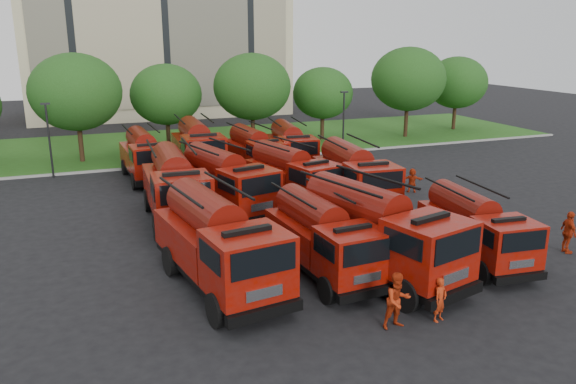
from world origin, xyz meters
name	(u,v)px	position (x,y,z in m)	size (l,w,h in m)	color
ground	(277,243)	(0.00, 0.00, 0.00)	(140.00, 140.00, 0.00)	black
lawn	(177,145)	(0.00, 26.00, 0.06)	(70.00, 16.00, 0.12)	#244B14
curb	(196,163)	(0.00, 17.90, 0.07)	(70.00, 0.30, 0.14)	gray
apartment_building	(155,8)	(2.00, 47.94, 12.50)	(30.00, 14.18, 25.00)	beige
tree_2	(76,92)	(-8.00, 21.50, 5.35)	(6.72, 6.72, 8.22)	#382314
tree_3	(166,94)	(-1.00, 24.00, 4.68)	(5.88, 5.88, 7.19)	#382314
tree_4	(252,87)	(6.00, 22.50, 5.22)	(6.55, 6.55, 8.01)	#382314
tree_5	(323,93)	(13.00, 23.50, 4.35)	(5.46, 5.46, 6.68)	#382314
tree_6	(408,79)	(21.00, 22.00, 5.49)	(6.89, 6.89, 8.42)	#382314
tree_7	(457,83)	(28.00, 24.00, 4.82)	(6.05, 6.05, 7.39)	#382314
lamp_post_0	(49,136)	(-10.00, 17.20, 2.90)	(0.60, 0.25, 5.11)	black
lamp_post_1	(344,119)	(12.00, 17.20, 2.90)	(0.60, 0.25, 5.11)	black
fire_truck_0	(218,243)	(-3.69, -3.67, 1.81)	(3.83, 8.20, 3.59)	black
fire_truck_1	(322,237)	(0.55, -3.95, 1.56)	(2.86, 6.95, 3.10)	black
fire_truck_2	(377,232)	(2.49, -4.87, 1.83)	(4.64, 8.43, 3.64)	black
fire_truck_3	(475,228)	(7.22, -5.00, 1.47)	(2.87, 6.63, 2.93)	black
fire_truck_4	(175,186)	(-3.75, 5.18, 1.81)	(3.18, 8.01, 3.59)	black
fire_truck_5	(225,182)	(-1.01, 5.41, 1.74)	(4.37, 7.98, 3.45)	black
fire_truck_6	(291,175)	(3.09, 5.99, 1.62)	(3.94, 7.45, 3.23)	black
fire_truck_7	(354,176)	(6.21, 4.21, 1.72)	(3.24, 7.71, 3.42)	black
fire_truck_8	(145,155)	(-4.12, 14.67, 1.61)	(2.85, 7.15, 3.20)	black
fire_truck_9	(197,147)	(-0.37, 15.35, 1.80)	(3.15, 7.96, 3.57)	black
fire_truck_10	(255,152)	(3.21, 13.34, 1.59)	(2.94, 7.10, 3.16)	black
fire_truck_11	(290,147)	(6.01, 13.70, 1.64)	(3.42, 7.43, 3.26)	black
firefighter_0	(438,320)	(2.65, -8.99, 0.00)	(0.57, 0.42, 1.57)	#A9280D
firefighter_1	(396,327)	(1.04, -8.87, 0.00)	(0.95, 0.52, 1.96)	#A9280D
firefighter_2	(566,253)	(11.72, -5.82, 0.00)	(1.13, 0.64, 1.93)	#A9280D
firefighter_3	(535,270)	(9.01, -6.82, 0.00)	(0.95, 0.49, 1.47)	black
firefighter_4	(185,267)	(-4.57, -1.33, 0.00)	(0.97, 0.63, 1.98)	black
firefighter_5	(411,192)	(10.86, 5.32, 0.00)	(1.40, 0.60, 1.51)	#A9280D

